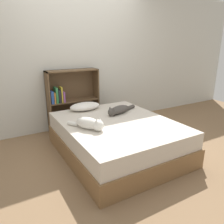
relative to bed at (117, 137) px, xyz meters
The scene contains 7 objects.
ground_plane 0.24m from the bed, ahead, with size 8.00×8.00×0.00m, color #846647.
wall_back 1.68m from the bed, 90.00° to the left, with size 8.00×0.06×2.50m.
bed is the anchor object (origin of this frame).
pillow 0.81m from the bed, 102.69° to the left, with size 0.50×0.30×0.12m.
cat_light 0.55m from the bed, behind, with size 0.35×0.48×0.16m.
cat_dark 0.47m from the bed, 54.24° to the left, with size 0.60×0.31×0.14m.
bookshelf 1.28m from the bed, 100.96° to the left, with size 0.91×0.26×1.09m.
Camera 1 is at (-1.50, -2.45, 1.53)m, focal length 35.00 mm.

